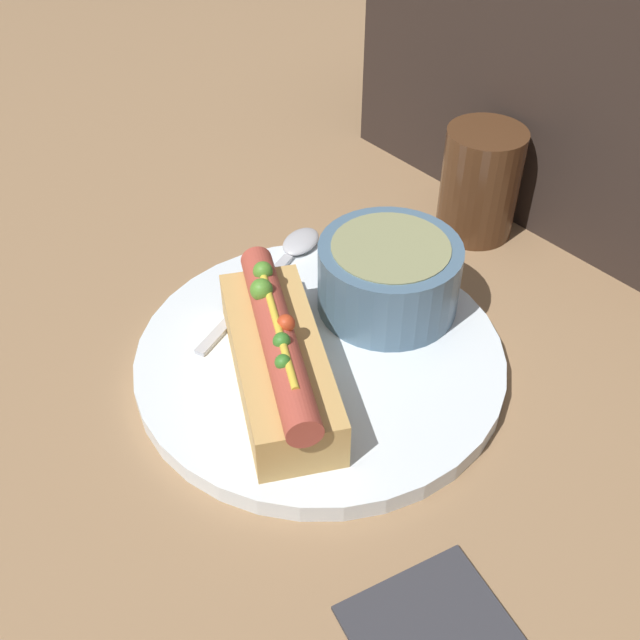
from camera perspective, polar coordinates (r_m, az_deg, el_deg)
ground_plane at (r=0.54m, az=0.00°, el=-3.47°), size 4.00×4.00×0.00m
dinner_plate at (r=0.54m, az=0.00°, el=-2.94°), size 0.26×0.26×0.01m
hot_dog at (r=0.49m, az=-3.18°, el=-2.77°), size 0.17×0.12×0.06m
soup_bowl at (r=0.55m, az=5.27°, el=3.52°), size 0.11×0.11×0.06m
spoon at (r=0.61m, az=-2.61°, el=4.73°), size 0.08×0.16×0.01m
drinking_glass at (r=0.66m, az=12.09°, el=10.19°), size 0.07×0.07×0.10m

